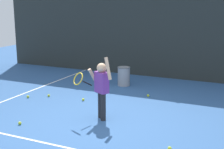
{
  "coord_description": "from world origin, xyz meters",
  "views": [
    {
      "loc": [
        2.91,
        -5.61,
        2.41
      ],
      "look_at": [
        0.02,
        0.65,
        0.85
      ],
      "focal_mm": 51.02,
      "sensor_mm": 36.0,
      "label": 1
    }
  ],
  "objects_px": {
    "water_bottle": "(97,87)",
    "tennis_ball_6": "(170,148)",
    "tennis_ball_0": "(20,123)",
    "tennis_ball_7": "(28,97)",
    "tennis_ball_2": "(49,95)",
    "tennis_ball_3": "(148,96)",
    "ball_hopper": "(124,76)",
    "tennis_ball_5": "(83,100)",
    "tennis_player": "(101,86)"
  },
  "relations": [
    {
      "from": "tennis_ball_7",
      "to": "tennis_ball_5",
      "type": "bearing_deg",
      "value": 14.61
    },
    {
      "from": "tennis_ball_3",
      "to": "ball_hopper",
      "type": "bearing_deg",
      "value": 141.76
    },
    {
      "from": "tennis_ball_3",
      "to": "tennis_ball_2",
      "type": "bearing_deg",
      "value": -155.43
    },
    {
      "from": "tennis_ball_6",
      "to": "tennis_ball_0",
      "type": "bearing_deg",
      "value": -177.18
    },
    {
      "from": "tennis_ball_5",
      "to": "tennis_ball_7",
      "type": "relative_size",
      "value": 1.0
    },
    {
      "from": "tennis_ball_0",
      "to": "tennis_ball_2",
      "type": "distance_m",
      "value": 1.98
    },
    {
      "from": "tennis_ball_0",
      "to": "tennis_ball_7",
      "type": "height_order",
      "value": "same"
    },
    {
      "from": "tennis_ball_3",
      "to": "tennis_ball_6",
      "type": "xyz_separation_m",
      "value": [
        1.31,
        -2.8,
        0.0
      ]
    },
    {
      "from": "ball_hopper",
      "to": "tennis_ball_2",
      "type": "xyz_separation_m",
      "value": [
        -1.34,
        -1.9,
        -0.26
      ]
    },
    {
      "from": "tennis_player",
      "to": "tennis_ball_3",
      "type": "relative_size",
      "value": 20.46
    },
    {
      "from": "tennis_ball_0",
      "to": "tennis_ball_2",
      "type": "xyz_separation_m",
      "value": [
        -0.64,
        1.87,
        0.0
      ]
    },
    {
      "from": "tennis_ball_2",
      "to": "tennis_ball_7",
      "type": "xyz_separation_m",
      "value": [
        -0.43,
        -0.31,
        0.0
      ]
    },
    {
      "from": "water_bottle",
      "to": "tennis_ball_3",
      "type": "relative_size",
      "value": 3.33
    },
    {
      "from": "water_bottle",
      "to": "tennis_ball_5",
      "type": "relative_size",
      "value": 3.33
    },
    {
      "from": "tennis_ball_5",
      "to": "tennis_ball_7",
      "type": "bearing_deg",
      "value": -165.39
    },
    {
      "from": "water_bottle",
      "to": "tennis_ball_5",
      "type": "distance_m",
      "value": 0.96
    },
    {
      "from": "tennis_ball_2",
      "to": "tennis_ball_3",
      "type": "xyz_separation_m",
      "value": [
        2.37,
        1.08,
        0.0
      ]
    },
    {
      "from": "tennis_player",
      "to": "tennis_ball_7",
      "type": "relative_size",
      "value": 20.46
    },
    {
      "from": "ball_hopper",
      "to": "tennis_ball_5",
      "type": "height_order",
      "value": "ball_hopper"
    },
    {
      "from": "water_bottle",
      "to": "tennis_ball_7",
      "type": "height_order",
      "value": "water_bottle"
    },
    {
      "from": "tennis_ball_0",
      "to": "tennis_ball_7",
      "type": "xyz_separation_m",
      "value": [
        -1.07,
        1.56,
        0.0
      ]
    },
    {
      "from": "water_bottle",
      "to": "tennis_ball_3",
      "type": "bearing_deg",
      "value": 2.72
    },
    {
      "from": "tennis_player",
      "to": "tennis_ball_3",
      "type": "bearing_deg",
      "value": 106.17
    },
    {
      "from": "tennis_ball_3",
      "to": "tennis_ball_6",
      "type": "relative_size",
      "value": 1.0
    },
    {
      "from": "tennis_player",
      "to": "tennis_ball_3",
      "type": "distance_m",
      "value": 2.12
    },
    {
      "from": "water_bottle",
      "to": "tennis_ball_6",
      "type": "distance_m",
      "value": 3.9
    },
    {
      "from": "tennis_ball_0",
      "to": "tennis_ball_3",
      "type": "bearing_deg",
      "value": 59.58
    },
    {
      "from": "tennis_player",
      "to": "tennis_ball_0",
      "type": "height_order",
      "value": "tennis_player"
    },
    {
      "from": "tennis_ball_0",
      "to": "tennis_player",
      "type": "bearing_deg",
      "value": 36.36
    },
    {
      "from": "tennis_player",
      "to": "water_bottle",
      "type": "xyz_separation_m",
      "value": [
        -1.08,
        1.9,
        -0.62
      ]
    },
    {
      "from": "tennis_ball_0",
      "to": "ball_hopper",
      "type": "bearing_deg",
      "value": 79.47
    },
    {
      "from": "tennis_player",
      "to": "ball_hopper",
      "type": "bearing_deg",
      "value": 130.45
    },
    {
      "from": "tennis_ball_6",
      "to": "tennis_ball_7",
      "type": "height_order",
      "value": "same"
    },
    {
      "from": "tennis_player",
      "to": "tennis_ball_6",
      "type": "height_order",
      "value": "tennis_player"
    },
    {
      "from": "tennis_ball_7",
      "to": "tennis_ball_6",
      "type": "bearing_deg",
      "value": -18.9
    },
    {
      "from": "tennis_ball_3",
      "to": "tennis_ball_7",
      "type": "height_order",
      "value": "same"
    },
    {
      "from": "tennis_ball_0",
      "to": "tennis_ball_5",
      "type": "xyz_separation_m",
      "value": [
        0.36,
        1.93,
        0.0
      ]
    },
    {
      "from": "tennis_ball_0",
      "to": "tennis_ball_7",
      "type": "relative_size",
      "value": 1.0
    },
    {
      "from": "ball_hopper",
      "to": "tennis_ball_3",
      "type": "height_order",
      "value": "ball_hopper"
    },
    {
      "from": "ball_hopper",
      "to": "water_bottle",
      "type": "relative_size",
      "value": 2.55
    },
    {
      "from": "tennis_ball_6",
      "to": "ball_hopper",
      "type": "bearing_deg",
      "value": 122.94
    },
    {
      "from": "tennis_ball_2",
      "to": "tennis_ball_3",
      "type": "relative_size",
      "value": 1.0
    },
    {
      "from": "tennis_ball_5",
      "to": "tennis_ball_7",
      "type": "height_order",
      "value": "same"
    },
    {
      "from": "tennis_ball_2",
      "to": "tennis_ball_7",
      "type": "relative_size",
      "value": 1.0
    },
    {
      "from": "water_bottle",
      "to": "tennis_ball_6",
      "type": "relative_size",
      "value": 3.33
    },
    {
      "from": "ball_hopper",
      "to": "tennis_ball_5",
      "type": "relative_size",
      "value": 8.52
    },
    {
      "from": "tennis_ball_5",
      "to": "tennis_ball_3",
      "type": "bearing_deg",
      "value": 36.69
    },
    {
      "from": "tennis_player",
      "to": "tennis_ball_5",
      "type": "distance_m",
      "value": 1.53
    },
    {
      "from": "tennis_ball_5",
      "to": "tennis_ball_6",
      "type": "bearing_deg",
      "value": -33.64
    },
    {
      "from": "ball_hopper",
      "to": "tennis_ball_5",
      "type": "distance_m",
      "value": 1.88
    }
  ]
}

